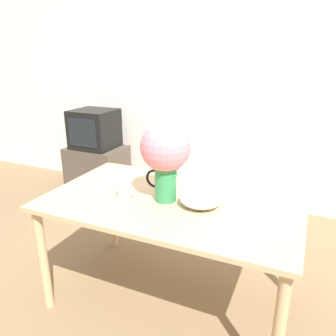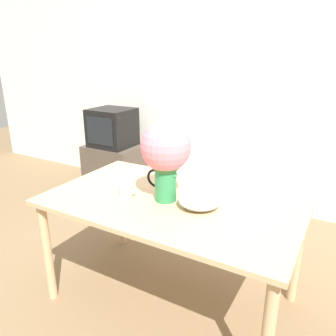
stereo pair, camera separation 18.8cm
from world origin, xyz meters
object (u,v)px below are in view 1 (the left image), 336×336
object	(u,v)px
flower_vase	(165,153)
coffee_mug	(125,189)
tv_set	(95,129)
white_bowl	(201,198)

from	to	relation	value
flower_vase	coffee_mug	size ratio (longest dim) A/B	4.13
flower_vase	tv_set	size ratio (longest dim) A/B	1.05
white_bowl	tv_set	size ratio (longest dim) A/B	0.54
coffee_mug	white_bowl	xyz separation A→B (m)	(0.48, 0.07, -0.00)
flower_vase	tv_set	world-z (taller)	flower_vase
flower_vase	tv_set	distance (m)	2.02
coffee_mug	white_bowl	bearing A→B (deg)	8.94
white_bowl	coffee_mug	bearing A→B (deg)	-171.06
flower_vase	white_bowl	bearing A→B (deg)	1.81
flower_vase	coffee_mug	distance (m)	0.36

